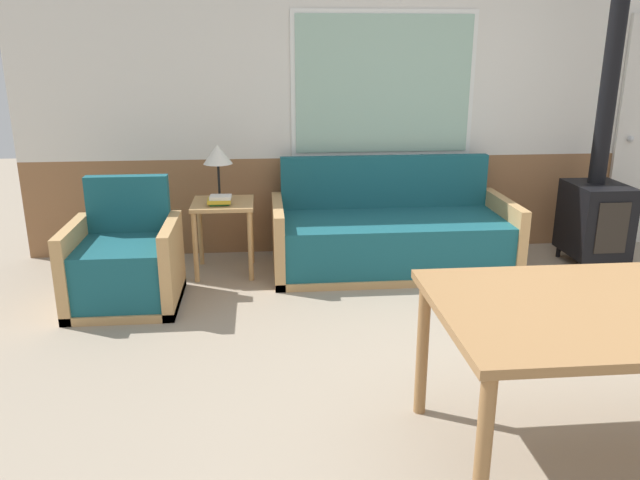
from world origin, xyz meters
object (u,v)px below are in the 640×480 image
(table_lamp, at_px, (218,157))
(couch, at_px, (391,238))
(armchair, at_px, (125,267))
(dining_table, at_px, (633,318))
(wood_stove, at_px, (598,191))
(side_table, at_px, (223,216))

(table_lamp, bearing_deg, couch, -5.31)
(armchair, distance_m, dining_table, 3.30)
(couch, relative_size, dining_table, 1.16)
(couch, height_order, table_lamp, table_lamp)
(armchair, height_order, wood_stove, wood_stove)
(dining_table, height_order, wood_stove, wood_stove)
(armchair, bearing_deg, side_table, 38.53)
(couch, bearing_deg, armchair, -164.54)
(couch, height_order, wood_stove, wood_stove)
(table_lamp, height_order, dining_table, table_lamp)
(couch, xyz_separation_m, side_table, (-1.39, 0.05, 0.21))
(side_table, relative_size, wood_stove, 0.24)
(armchair, xyz_separation_m, table_lamp, (0.65, 0.70, 0.67))
(armchair, xyz_separation_m, wood_stove, (3.80, 0.53, 0.36))
(couch, xyz_separation_m, dining_table, (0.51, -2.60, 0.42))
(dining_table, bearing_deg, couch, 101.02)
(armchair, relative_size, dining_table, 0.52)
(side_table, distance_m, dining_table, 3.26)
(couch, height_order, armchair, couch)
(table_lamp, bearing_deg, wood_stove, -3.17)
(side_table, bearing_deg, couch, -1.87)
(couch, xyz_separation_m, wood_stove, (1.74, -0.04, 0.37))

